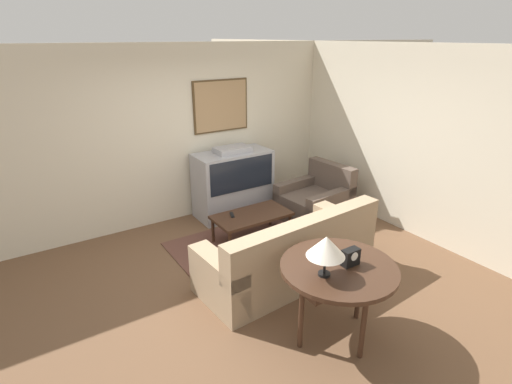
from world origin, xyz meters
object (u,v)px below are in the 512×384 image
at_px(couch, 290,255).
at_px(armchair, 316,202).
at_px(tv, 233,183).
at_px(console_table, 339,272).
at_px(coffee_table, 252,217).
at_px(table_lamp, 326,247).
at_px(mantel_clock, 350,257).

bearing_deg(couch, armchair, -144.26).
distance_m(tv, couch, 2.08).
bearing_deg(console_table, coffee_table, 79.77).
bearing_deg(table_lamp, tv, 74.64).
bearing_deg(mantel_clock, couch, 82.35).
height_order(couch, console_table, couch).
height_order(coffee_table, console_table, console_table).
height_order(table_lamp, mantel_clock, table_lamp).
distance_m(couch, coffee_table, 1.09).
xyz_separation_m(tv, table_lamp, (-0.85, -3.11, 0.54)).
xyz_separation_m(couch, console_table, (-0.24, -1.04, 0.41)).
bearing_deg(table_lamp, console_table, 8.86).
bearing_deg(coffee_table, console_table, -100.23).
distance_m(tv, table_lamp, 3.27).
relative_size(tv, console_table, 1.13).
xyz_separation_m(console_table, table_lamp, (-0.22, -0.03, 0.36)).
distance_m(couch, table_lamp, 1.40).
bearing_deg(coffee_table, mantel_clock, -97.49).
relative_size(coffee_table, mantel_clock, 6.38).
height_order(console_table, table_lamp, table_lamp).
bearing_deg(armchair, table_lamp, -45.06).
distance_m(coffee_table, mantel_clock, 2.23).
bearing_deg(coffee_table, table_lamp, -105.66).
distance_m(console_table, mantel_clock, 0.18).
height_order(couch, armchair, couch).
bearing_deg(console_table, tv, 78.37).
distance_m(coffee_table, console_table, 2.18).
bearing_deg(couch, coffee_table, -100.97).
xyz_separation_m(tv, mantel_clock, (-0.53, -3.11, 0.33)).
bearing_deg(tv, couch, -100.83).
xyz_separation_m(console_table, mantel_clock, (0.10, -0.04, 0.15)).
height_order(couch, table_lamp, table_lamp).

